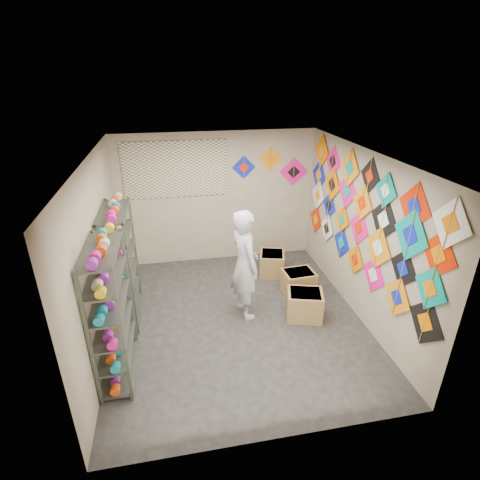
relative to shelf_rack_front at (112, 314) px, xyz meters
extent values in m
plane|color=#272522|center=(1.78, 0.85, -0.95)|extent=(4.50, 4.50, 0.00)
plane|color=tan|center=(1.78, 3.10, 0.40)|extent=(4.00, 0.00, 4.00)
plane|color=tan|center=(1.78, -1.40, 0.40)|extent=(4.00, 0.00, 4.00)
plane|color=tan|center=(-0.22, 0.85, 0.40)|extent=(0.00, 4.50, 4.50)
plane|color=tan|center=(3.78, 0.85, 0.40)|extent=(0.00, 4.50, 4.50)
plane|color=gray|center=(1.78, 0.85, 1.75)|extent=(4.50, 4.50, 0.00)
cube|color=#4C5147|center=(0.00, 0.00, 0.00)|extent=(0.40, 1.10, 1.90)
cube|color=#4C5147|center=(0.00, 1.30, 0.00)|extent=(0.40, 1.10, 1.90)
cylinder|color=#E1158F|center=(0.00, -0.48, 0.09)|extent=(0.12, 0.10, 0.12)
cylinder|color=#FF4D12|center=(0.00, -0.29, 0.09)|extent=(0.12, 0.10, 0.12)
cylinder|color=yellow|center=(0.00, -0.10, 0.09)|extent=(0.12, 0.10, 0.12)
cylinder|color=silver|center=(0.00, 0.10, 0.09)|extent=(0.12, 0.10, 0.12)
cylinder|color=#D8421D|center=(0.00, 0.29, 0.09)|extent=(0.12, 0.10, 0.12)
cylinder|color=purple|center=(0.00, 0.48, 0.09)|extent=(0.12, 0.10, 0.12)
cylinder|color=beige|center=(0.00, 0.82, 0.09)|extent=(0.12, 0.10, 0.12)
cylinder|color=teal|center=(0.00, 1.01, 0.09)|extent=(0.12, 0.10, 0.12)
cylinder|color=#E1158F|center=(0.00, 1.20, 0.09)|extent=(0.12, 0.10, 0.12)
cylinder|color=#FF4D12|center=(0.00, 1.40, 0.09)|extent=(0.12, 0.10, 0.12)
cylinder|color=yellow|center=(0.00, 1.59, 0.09)|extent=(0.12, 0.10, 0.12)
cylinder|color=silver|center=(0.00, 1.78, 0.09)|extent=(0.12, 0.10, 0.12)
cube|color=black|center=(3.77, -0.95, 0.04)|extent=(0.03, 0.66, 0.66)
cube|color=orange|center=(3.75, -0.37, 0.02)|extent=(0.03, 0.60, 0.60)
cube|color=#FE108C|center=(3.77, 0.28, 0.00)|extent=(0.01, 0.61, 0.61)
cube|color=orange|center=(3.75, 0.84, -0.02)|extent=(0.03, 0.53, 0.53)
cube|color=#0E21BB|center=(3.77, 1.41, 0.02)|extent=(0.02, 0.60, 0.60)
cube|color=white|center=(3.75, 2.03, 0.04)|extent=(0.02, 0.56, 0.56)
cube|color=red|center=(3.77, 2.63, -0.02)|extent=(0.01, 0.61, 0.61)
cube|color=#019389|center=(3.75, -0.91, 0.50)|extent=(0.03, 0.58, 0.58)
cube|color=black|center=(3.77, -0.35, 0.45)|extent=(0.01, 0.58, 0.58)
cube|color=orange|center=(3.75, 0.26, 0.47)|extent=(0.01, 0.66, 0.66)
cube|color=#FE108C|center=(3.77, 0.90, 0.52)|extent=(0.01, 0.61, 0.61)
cube|color=orange|center=(3.75, 1.46, 0.45)|extent=(0.03, 0.51, 0.51)
cube|color=#0E21BB|center=(3.77, 2.07, 0.48)|extent=(0.02, 0.56, 0.56)
cube|color=white|center=(3.75, 2.59, 0.53)|extent=(0.04, 0.60, 0.60)
cube|color=red|center=(3.77, -0.89, 0.93)|extent=(0.01, 0.60, 0.60)
cube|color=#019389|center=(3.75, -0.38, 0.95)|extent=(0.02, 0.71, 0.71)
cube|color=black|center=(3.77, 0.27, 0.90)|extent=(0.03, 0.67, 0.67)
cube|color=orange|center=(3.75, 0.87, 0.94)|extent=(0.03, 0.60, 0.60)
cube|color=#FE108C|center=(3.77, 1.44, 0.97)|extent=(0.04, 0.65, 0.65)
cube|color=orange|center=(3.75, 2.00, 0.91)|extent=(0.01, 0.64, 0.64)
cube|color=#0E21BB|center=(3.77, 2.68, 0.91)|extent=(0.03, 0.66, 0.66)
cube|color=white|center=(3.75, -0.97, 1.34)|extent=(0.03, 0.61, 0.61)
cube|color=red|center=(3.77, -0.32, 1.30)|extent=(0.02, 0.64, 0.64)
cube|color=#019389|center=(3.75, 0.31, 1.32)|extent=(0.01, 0.52, 0.52)
cube|color=black|center=(3.77, 0.79, 1.39)|extent=(0.02, 0.56, 0.56)
cube|color=orange|center=(3.75, 1.42, 1.35)|extent=(0.02, 0.65, 0.65)
cube|color=#FE108C|center=(3.77, 2.11, 1.31)|extent=(0.04, 0.61, 0.61)
cube|color=orange|center=(3.75, 2.61, 1.39)|extent=(0.01, 0.63, 0.63)
cube|color=#0E21BB|center=(2.33, 3.09, 1.03)|extent=(0.48, 0.02, 0.48)
cube|color=orange|center=(2.88, 3.09, 1.17)|extent=(0.50, 0.02, 0.50)
cube|color=#FE108C|center=(3.38, 3.09, 0.88)|extent=(0.60, 0.02, 0.60)
cube|color=#564392|center=(0.98, 3.08, 1.05)|extent=(2.00, 0.01, 1.10)
imported|color=#BDBDBD|center=(1.93, 1.01, -0.02)|extent=(0.88, 0.76, 1.86)
cube|color=olive|center=(2.88, 0.70, -0.71)|extent=(0.68, 0.61, 0.47)
cube|color=olive|center=(3.01, 1.41, -0.72)|extent=(0.58, 0.49, 0.45)
cube|color=olive|center=(2.73, 2.21, -0.72)|extent=(0.60, 0.63, 0.45)
camera|label=1|loc=(0.86, -4.15, 2.85)|focal=28.00mm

